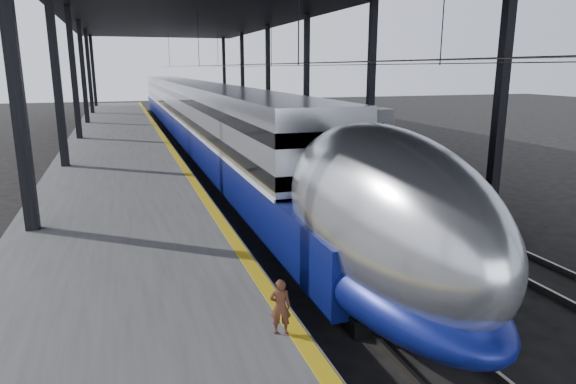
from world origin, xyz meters
name	(u,v)px	position (x,y,z in m)	size (l,w,h in m)	color
ground	(287,311)	(0.00, 0.00, 0.00)	(160.00, 160.00, 0.00)	black
platform	(119,156)	(-3.50, 20.00, 0.50)	(6.00, 80.00, 1.00)	#4C4C4F
yellow_strip	(169,145)	(-0.70, 20.00, 1.00)	(0.30, 80.00, 0.01)	gold
rails	(256,156)	(4.50, 20.00, 0.08)	(6.52, 80.00, 0.16)	slate
tgv_train	(197,116)	(2.00, 27.08, 2.03)	(3.03, 65.20, 4.35)	silver
second_train	(235,107)	(7.00, 37.37, 1.82)	(2.61, 56.05, 3.59)	navy
child	(280,307)	(-0.97, -2.65, 1.49)	(0.36, 0.23, 0.98)	#4C2919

